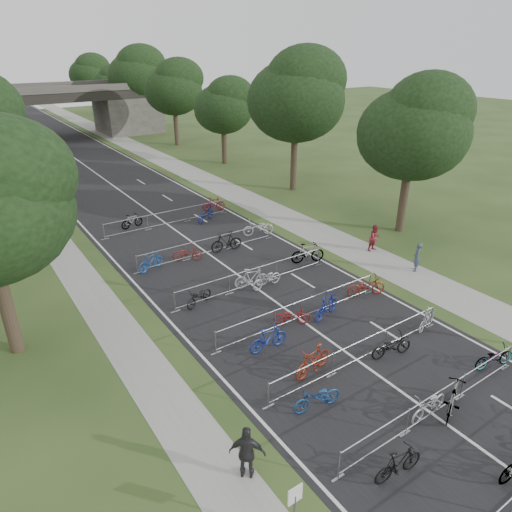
% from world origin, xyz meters
% --- Properties ---
extents(road, '(11.00, 140.00, 0.01)m').
position_xyz_m(road, '(0.00, 50.00, 0.01)').
color(road, black).
rests_on(road, ground).
extents(sidewalk_right, '(3.00, 140.00, 0.01)m').
position_xyz_m(sidewalk_right, '(8.00, 50.00, 0.01)').
color(sidewalk_right, gray).
rests_on(sidewalk_right, ground).
extents(sidewalk_left, '(2.00, 140.00, 0.01)m').
position_xyz_m(sidewalk_left, '(-7.50, 50.00, 0.01)').
color(sidewalk_left, gray).
rests_on(sidewalk_left, ground).
extents(lane_markings, '(0.12, 140.00, 0.00)m').
position_xyz_m(lane_markings, '(0.00, 50.00, 0.00)').
color(lane_markings, silver).
rests_on(lane_markings, ground).
extents(overpass_bridge, '(31.00, 8.00, 7.05)m').
position_xyz_m(overpass_bridge, '(0.00, 65.00, 3.53)').
color(overpass_bridge, '#3F3C39').
rests_on(overpass_bridge, ground).
extents(park_sign, '(0.45, 0.06, 1.83)m').
position_xyz_m(park_sign, '(-6.80, 3.00, 1.27)').
color(park_sign, '#4C4C51').
rests_on(park_sign, ground).
extents(tree_right_0, '(7.17, 7.17, 10.93)m').
position_xyz_m(tree_right_0, '(13.11, 15.93, 6.92)').
color(tree_right_0, '#33261C').
rests_on(tree_right_0, ground).
extents(tree_right_1, '(8.18, 8.18, 12.47)m').
position_xyz_m(tree_right_1, '(13.11, 27.93, 7.90)').
color(tree_right_1, '#33261C').
rests_on(tree_right_1, ground).
extents(tree_right_2, '(6.16, 6.16, 9.39)m').
position_xyz_m(tree_right_2, '(13.11, 39.93, 5.95)').
color(tree_right_2, '#33261C').
rests_on(tree_right_2, ground).
extents(tree_right_3, '(7.17, 7.17, 10.93)m').
position_xyz_m(tree_right_3, '(13.11, 51.93, 6.92)').
color(tree_right_3, '#33261C').
rests_on(tree_right_3, ground).
extents(tree_right_4, '(8.18, 8.18, 12.47)m').
position_xyz_m(tree_right_4, '(13.11, 63.93, 7.90)').
color(tree_right_4, '#33261C').
rests_on(tree_right_4, ground).
extents(tree_right_5, '(6.16, 6.16, 9.39)m').
position_xyz_m(tree_right_5, '(13.11, 75.93, 5.95)').
color(tree_right_5, '#33261C').
rests_on(tree_right_5, ground).
extents(tree_right_6, '(7.17, 7.17, 10.93)m').
position_xyz_m(tree_right_6, '(13.11, 87.93, 6.92)').
color(tree_right_6, '#33261C').
rests_on(tree_right_6, ground).
extents(barrier_row_1, '(9.70, 0.08, 1.10)m').
position_xyz_m(barrier_row_1, '(0.00, 3.60, 0.55)').
color(barrier_row_1, '#919398').
rests_on(barrier_row_1, ground).
extents(barrier_row_2, '(9.70, 0.08, 1.10)m').
position_xyz_m(barrier_row_2, '(0.00, 7.20, 0.55)').
color(barrier_row_2, '#919398').
rests_on(barrier_row_2, ground).
extents(barrier_row_3, '(9.70, 0.08, 1.10)m').
position_xyz_m(barrier_row_3, '(0.00, 11.00, 0.55)').
color(barrier_row_3, '#919398').
rests_on(barrier_row_3, ground).
extents(barrier_row_4, '(9.70, 0.08, 1.10)m').
position_xyz_m(barrier_row_4, '(0.00, 15.00, 0.55)').
color(barrier_row_4, '#919398').
rests_on(barrier_row_4, ground).
extents(barrier_row_5, '(9.70, 0.08, 1.10)m').
position_xyz_m(barrier_row_5, '(0.00, 20.00, 0.55)').
color(barrier_row_5, '#919398').
rests_on(barrier_row_5, ground).
extents(barrier_row_6, '(9.70, 0.08, 1.10)m').
position_xyz_m(barrier_row_6, '(0.00, 26.00, 0.55)').
color(barrier_row_6, '#919398').
rests_on(barrier_row_6, ground).
extents(bike_4, '(1.85, 0.72, 1.08)m').
position_xyz_m(bike_4, '(-3.09, 2.66, 0.54)').
color(bike_4, black).
rests_on(bike_4, ground).
extents(bike_5, '(1.90, 0.74, 0.98)m').
position_xyz_m(bike_5, '(-0.24, 3.69, 0.49)').
color(bike_5, '#ABACB3').
rests_on(bike_5, ground).
extents(bike_6, '(2.06, 1.39, 1.21)m').
position_xyz_m(bike_6, '(0.59, 3.36, 0.61)').
color(bike_6, '#919398').
rests_on(bike_6, ground).
extents(bike_7, '(1.95, 1.10, 0.97)m').
position_xyz_m(bike_7, '(4.21, 3.94, 0.49)').
color(bike_7, '#919398').
rests_on(bike_7, ground).
extents(bike_8, '(1.98, 0.98, 0.99)m').
position_xyz_m(bike_8, '(-3.22, 6.16, 0.50)').
color(bike_8, navy).
rests_on(bike_8, ground).
extents(bike_9, '(2.09, 0.90, 1.22)m').
position_xyz_m(bike_9, '(-2.05, 7.75, 0.61)').
color(bike_9, maroon).
rests_on(bike_9, ground).
extents(bike_10, '(2.01, 1.06, 1.00)m').
position_xyz_m(bike_10, '(1.35, 6.74, 0.50)').
color(bike_10, black).
rests_on(bike_10, ground).
extents(bike_11, '(1.67, 0.82, 0.97)m').
position_xyz_m(bike_11, '(4.30, 7.21, 0.48)').
color(bike_11, '#9F9FA6').
rests_on(bike_11, ground).
extents(bike_12, '(1.88, 0.60, 1.12)m').
position_xyz_m(bike_12, '(-2.62, 9.98, 0.56)').
color(bike_12, navy).
rests_on(bike_12, ground).
extents(bike_13, '(1.76, 1.38, 0.89)m').
position_xyz_m(bike_13, '(-0.59, 10.96, 0.45)').
color(bike_13, maroon).
rests_on(bike_13, ground).
extents(bike_14, '(2.00, 1.05, 1.16)m').
position_xyz_m(bike_14, '(1.18, 10.53, 0.58)').
color(bike_14, navy).
rests_on(bike_14, ground).
extents(bike_15, '(2.17, 1.43, 1.08)m').
position_xyz_m(bike_15, '(4.27, 10.92, 0.54)').
color(bike_15, maroon).
rests_on(bike_15, ground).
extents(bike_16, '(1.85, 1.19, 0.92)m').
position_xyz_m(bike_16, '(-3.32, 14.92, 0.46)').
color(bike_16, black).
rests_on(bike_16, ground).
extents(bike_17, '(1.97, 1.06, 1.14)m').
position_xyz_m(bike_17, '(-0.17, 14.94, 0.57)').
color(bike_17, '#A7A7AE').
rests_on(bike_17, ground).
extents(bike_18, '(1.97, 0.86, 1.01)m').
position_xyz_m(bike_18, '(0.54, 14.52, 0.50)').
color(bike_18, '#A5A5AD').
rests_on(bike_18, ground).
extents(bike_19, '(2.14, 1.24, 1.24)m').
position_xyz_m(bike_19, '(4.30, 15.63, 0.62)').
color(bike_19, '#919398').
rests_on(bike_19, ground).
extents(bike_20, '(1.83, 1.01, 1.06)m').
position_xyz_m(bike_20, '(-3.80, 19.94, 0.53)').
color(bike_20, '#1A4692').
rests_on(bike_20, ground).
extents(bike_21, '(1.85, 1.40, 0.93)m').
position_xyz_m(bike_21, '(-1.50, 19.90, 0.47)').
color(bike_21, maroon).
rests_on(bike_21, ground).
extents(bike_22, '(2.12, 0.82, 1.24)m').
position_xyz_m(bike_22, '(1.17, 19.81, 0.62)').
color(bike_22, black).
rests_on(bike_22, ground).
extents(bike_23, '(2.25, 1.37, 1.11)m').
position_xyz_m(bike_23, '(4.30, 20.80, 0.56)').
color(bike_23, '#B2B1BA').
rests_on(bike_23, ground).
extents(bike_25, '(1.73, 0.75, 1.01)m').
position_xyz_m(bike_25, '(-2.32, 26.98, 0.50)').
color(bike_25, '#919398').
rests_on(bike_25, ground).
extents(bike_26, '(2.08, 1.60, 1.05)m').
position_xyz_m(bike_26, '(2.60, 25.23, 0.52)').
color(bike_26, navy).
rests_on(bike_26, ground).
extents(bike_27, '(1.83, 1.06, 1.06)m').
position_xyz_m(bike_27, '(4.30, 27.01, 0.53)').
color(bike_27, maroon).
rests_on(bike_27, ground).
extents(pedestrian_a, '(0.75, 0.70, 1.71)m').
position_xyz_m(pedestrian_a, '(8.74, 11.30, 0.86)').
color(pedestrian_a, '#353F50').
rests_on(pedestrian_a, ground).
extents(pedestrian_b, '(0.83, 0.66, 1.69)m').
position_xyz_m(pedestrian_b, '(8.92, 14.63, 0.84)').
color(pedestrian_b, maroon).
rests_on(pedestrian_b, ground).
extents(pedestrian_c, '(1.14, 1.07, 1.88)m').
position_xyz_m(pedestrian_c, '(-6.80, 5.22, 0.94)').
color(pedestrian_c, '#272729').
rests_on(pedestrian_c, ground).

